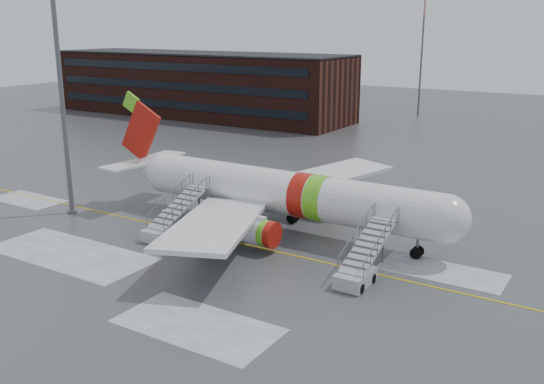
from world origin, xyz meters
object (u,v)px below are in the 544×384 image
Objects in this scene: airstair_fwd at (360,267)px; light_mast_near at (58,61)px; airstair_aft at (168,225)px; pushback_tug at (176,222)px; airliner at (275,192)px.

light_mast_near is at bearing 179.58° from airstair_fwd.
airstair_aft is (-17.69, 0.00, 0.00)m from airstair_fwd.
airstair_aft reaches higher than pushback_tug.
pushback_tug is (-18.27, 1.70, -0.30)m from airstair_fwd.
airstair_aft is (-6.65, -6.54, -2.35)m from airliner.
airstair_aft is 0.28× the size of light_mast_near.
airliner is 1.26× the size of light_mast_near.
light_mast_near is (-11.78, -1.48, 13.51)m from pushback_tug.
light_mast_near reaches higher than pushback_tug.
airstair_fwd is at bearing -0.42° from light_mast_near.
airstair_aft is at bearing -71.08° from pushback_tug.
airliner is at bearing 149.38° from airstair_fwd.
airstair_fwd reaches higher than pushback_tug.
airliner is 13.05m from airstair_fwd.
airstair_fwd is at bearing -30.62° from airliner.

